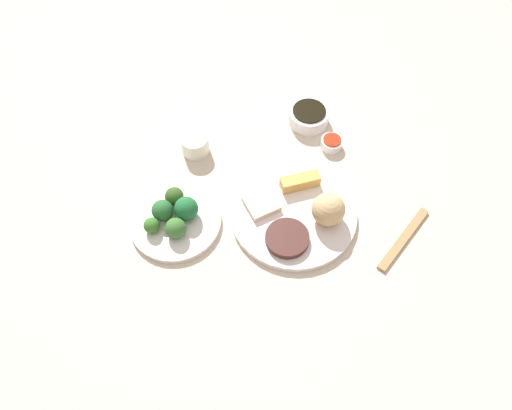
{
  "coord_description": "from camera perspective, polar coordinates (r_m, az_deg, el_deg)",
  "views": [
    {
      "loc": [
        0.63,
        -0.2,
        1.0
      ],
      "look_at": [
        0.03,
        -0.07,
        0.06
      ],
      "focal_mm": 34.14,
      "sensor_mm": 36.0,
      "label": 1
    }
  ],
  "objects": [
    {
      "name": "broccoli_floret_1",
      "position": [
        1.13,
        -10.9,
        -0.75
      ],
      "size": [
        0.05,
        0.05,
        0.05
      ],
      "primitive_type": "sphere",
      "color": "#286831",
      "rests_on": "broccoli_plate"
    },
    {
      "name": "teacup",
      "position": [
        1.26,
        -7.15,
        7.06
      ],
      "size": [
        0.07,
        0.07,
        0.05
      ],
      "primitive_type": "cylinder",
      "color": "white",
      "rests_on": "tabletop"
    },
    {
      "name": "broccoli_floret_0",
      "position": [
        1.11,
        -9.41,
        -2.68
      ],
      "size": [
        0.05,
        0.05,
        0.05
      ],
      "primitive_type": "sphere",
      "color": "#3B7231",
      "rests_on": "broccoli_plate"
    },
    {
      "name": "stir_fry_heap",
      "position": [
        1.1,
        3.67,
        -3.9
      ],
      "size": [
        0.1,
        0.1,
        0.02
      ],
      "primitive_type": "cylinder",
      "color": "#47251F",
      "rests_on": "main_plate"
    },
    {
      "name": "soy_sauce_bowl_liquid",
      "position": [
        1.31,
        6.26,
        10.92
      ],
      "size": [
        0.09,
        0.09,
        0.0
      ],
      "primitive_type": "cylinder",
      "color": "black",
      "rests_on": "soy_sauce_bowl"
    },
    {
      "name": "main_plate",
      "position": [
        1.15,
        4.39,
        -1.0
      ],
      "size": [
        0.3,
        0.3,
        0.02
      ],
      "primitive_type": "cylinder",
      "color": "white",
      "rests_on": "tabletop"
    },
    {
      "name": "broccoli_floret_6",
      "position": [
        1.12,
        -12.13,
        -2.35
      ],
      "size": [
        0.04,
        0.04,
        0.04
      ],
      "primitive_type": "sphere",
      "color": "#377428",
      "rests_on": "broccoli_plate"
    },
    {
      "name": "tabletop",
      "position": [
        1.19,
        2.97,
        0.48
      ],
      "size": [
        2.2,
        2.2,
        0.02
      ],
      "primitive_type": "cube",
      "color": "beige",
      "rests_on": "ground"
    },
    {
      "name": "chopsticks_pair",
      "position": [
        1.17,
        16.89,
        -3.8
      ],
      "size": [
        0.14,
        0.17,
        0.01
      ],
      "primitive_type": "cube",
      "rotation": [
        0.0,
        0.0,
        2.25
      ],
      "color": "#A58350",
      "rests_on": "tabletop"
    },
    {
      "name": "rice_scoop",
      "position": [
        1.11,
        8.48,
        -0.5
      ],
      "size": [
        0.08,
        0.08,
        0.08
      ],
      "primitive_type": "sphere",
      "color": "tan",
      "rests_on": "main_plate"
    },
    {
      "name": "sauce_ramekin_sweet_and_sour_liquid",
      "position": [
        1.27,
        8.92,
        7.57
      ],
      "size": [
        0.05,
        0.05,
        0.0
      ],
      "primitive_type": "cylinder",
      "color": "red",
      "rests_on": "sauce_ramekin_sweet_and_sour"
    },
    {
      "name": "broccoli_floret_2",
      "position": [
        1.15,
        -9.56,
        1.02
      ],
      "size": [
        0.04,
        0.04,
        0.04
      ],
      "primitive_type": "sphere",
      "color": "#355922",
      "rests_on": "broccoli_plate"
    },
    {
      "name": "sauce_ramekin_sweet_and_sour",
      "position": [
        1.28,
        8.83,
        7.15
      ],
      "size": [
        0.06,
        0.06,
        0.02
      ],
      "primitive_type": "cylinder",
      "color": "white",
      "rests_on": "tabletop"
    },
    {
      "name": "soy_sauce_bowl",
      "position": [
        1.33,
        6.18,
        10.28
      ],
      "size": [
        0.11,
        0.11,
        0.04
      ],
      "primitive_type": "cylinder",
      "color": "white",
      "rests_on": "tabletop"
    },
    {
      "name": "broccoli_floret_4",
      "position": [
        1.12,
        -8.18,
        -0.41
      ],
      "size": [
        0.06,
        0.06,
        0.06
      ],
      "primitive_type": "sphere",
      "color": "#1E6A36",
      "rests_on": "broccoli_plate"
    },
    {
      "name": "crab_rangoon_wonton",
      "position": [
        1.14,
        0.63,
        0.18
      ],
      "size": [
        0.09,
        0.09,
        0.02
      ],
      "primitive_type": "cube",
      "rotation": [
        0.0,
        0.0,
        0.26
      ],
      "color": "beige",
      "rests_on": "main_plate"
    },
    {
      "name": "spring_roll",
      "position": [
        1.17,
        5.19,
        2.73
      ],
      "size": [
        0.04,
        0.1,
        0.03
      ],
      "primitive_type": "cube",
      "rotation": [
        0.0,
        0.0,
        1.64
      ],
      "color": "gold",
      "rests_on": "main_plate"
    },
    {
      "name": "broccoli_plate",
      "position": [
        1.15,
        -9.4,
        -1.92
      ],
      "size": [
        0.21,
        0.21,
        0.01
      ],
      "primitive_type": "cylinder",
      "color": "white",
      "rests_on": "tabletop"
    }
  ]
}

